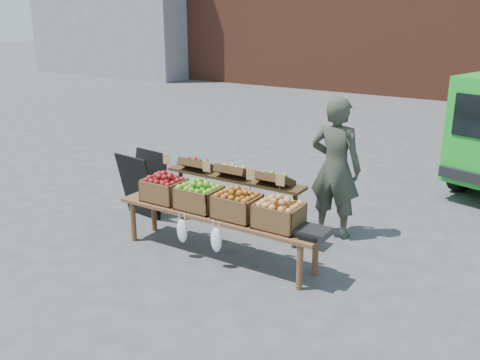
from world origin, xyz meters
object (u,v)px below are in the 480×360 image
Objects in this scene: back_table at (234,196)px; display_bench at (218,235)px; crate_red_apples at (237,206)px; crate_green_apples at (279,216)px; vendor at (335,168)px; crate_golden_apples at (164,190)px; crate_russet_pears at (199,198)px; chalkboard_sign at (143,184)px; weighing_scale at (313,232)px.

back_table is 0.79m from display_bench.
crate_red_apples is 1.00× the size of crate_green_apples.
vendor is 1.77m from display_bench.
display_bench is 5.40× the size of crate_golden_apples.
back_table is 4.20× the size of crate_green_apples.
crate_green_apples is at bearing 84.86° from vendor.
crate_russet_pears is (0.55, 0.00, 0.00)m from crate_golden_apples.
display_bench is at bearing 0.00° from crate_golden_apples.
crate_russet_pears is at bearing -93.70° from back_table.
chalkboard_sign is at bearing 159.09° from crate_russet_pears.
crate_russet_pears is at bearing 0.00° from crate_golden_apples.
crate_russet_pears is (-0.28, 0.00, 0.42)m from display_bench.
chalkboard_sign is 0.36× the size of display_bench.
weighing_scale is at bearing 0.00° from crate_green_apples.
crate_russet_pears is (-1.19, -1.37, -0.22)m from vendor.
chalkboard_sign is at bearing 148.06° from crate_golden_apples.
back_table is 0.75m from crate_russet_pears.
crate_russet_pears is at bearing 180.00° from display_bench.
back_table is 1.65m from weighing_scale.
crate_green_apples is 0.44m from weighing_scale.
crate_russet_pears and crate_green_apples have the same top height.
vendor is at bearing 23.98° from chalkboard_sign.
vendor is 1.53m from crate_red_apples.
crate_green_apples is at bearing 180.00° from weighing_scale.
back_table is at bearing 86.30° from crate_russet_pears.
crate_green_apples reaches higher than display_bench.
chalkboard_sign reaches higher than crate_green_apples.
display_bench is 0.93m from crate_golden_apples.
chalkboard_sign is 3.00m from weighing_scale.
display_bench is 0.93m from crate_green_apples.
back_table is 4.20× the size of crate_golden_apples.
crate_golden_apples is 1.10m from crate_red_apples.
back_table reaches higher than crate_golden_apples.
display_bench is 0.51m from crate_red_apples.
crate_red_apples is 1.47× the size of weighing_scale.
vendor is at bearing 103.76° from weighing_scale.
back_table reaches higher than crate_russet_pears.
vendor is 0.89× the size of back_table.
weighing_scale is (2.08, 0.00, -0.10)m from crate_golden_apples.
vendor is 2.78m from chalkboard_sign.
back_table is (-1.14, -0.65, -0.41)m from vendor.
display_bench is (0.23, -0.72, -0.24)m from back_table.
crate_red_apples reaches higher than display_bench.
crate_golden_apples reaches higher than display_bench.
crate_red_apples is (0.50, -0.72, 0.19)m from back_table.
display_bench is at bearing 180.00° from crate_green_apples.
display_bench is 5.40× the size of crate_green_apples.
crate_golden_apples is 1.65m from crate_green_apples.
crate_russet_pears reaches higher than display_bench.
crate_golden_apples is (-0.60, -0.72, 0.19)m from back_table.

